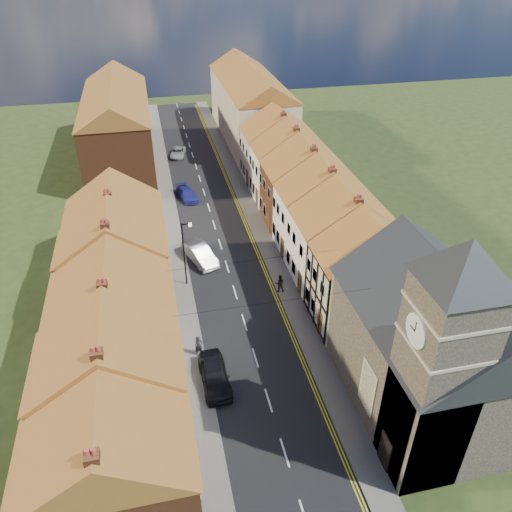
% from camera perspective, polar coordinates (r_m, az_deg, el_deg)
% --- Properties ---
extents(ground, '(160.00, 160.00, 0.00)m').
position_cam_1_polar(ground, '(30.64, 4.38, -24.47)').
color(ground, '#36451D').
rests_on(ground, ground).
extents(road, '(7.00, 90.00, 0.02)m').
position_cam_1_polar(road, '(52.63, -4.81, 3.58)').
color(road, black).
rests_on(road, ground).
extents(pavement_left, '(1.80, 90.00, 0.12)m').
position_cam_1_polar(pavement_left, '(52.32, -9.59, 3.08)').
color(pavement_left, slate).
rests_on(pavement_left, ground).
extents(pavement_right, '(1.80, 90.00, 0.12)m').
position_cam_1_polar(pavement_right, '(53.26, -0.12, 4.15)').
color(pavement_right, slate).
rests_on(pavement_right, ground).
extents(church, '(11.25, 14.25, 15.20)m').
position_cam_1_polar(church, '(31.27, 19.96, -8.99)').
color(church, '#383227').
rests_on(church, ground).
extents(cottage_r_tudor, '(8.30, 5.20, 9.00)m').
position_cam_1_polar(cottage_r_tudor, '(38.40, 12.66, -1.62)').
color(cottage_r_tudor, '#A99B8E').
rests_on(cottage_r_tudor, ground).
extents(cottage_r_white_near, '(8.30, 6.00, 9.00)m').
position_cam_1_polar(cottage_r_white_near, '(42.53, 9.84, 2.42)').
color(cottage_r_white_near, white).
rests_on(cottage_r_white_near, ground).
extents(cottage_r_cream_mid, '(8.30, 5.20, 9.00)m').
position_cam_1_polar(cottage_r_cream_mid, '(46.91, 7.49, 5.72)').
color(cottage_r_cream_mid, white).
rests_on(cottage_r_cream_mid, ground).
extents(cottage_r_pink, '(8.30, 6.00, 9.00)m').
position_cam_1_polar(cottage_r_pink, '(51.50, 5.53, 8.43)').
color(cottage_r_pink, brown).
rests_on(cottage_r_pink, ground).
extents(cottage_r_white_far, '(8.30, 5.20, 9.00)m').
position_cam_1_polar(cottage_r_white_far, '(56.22, 3.88, 10.69)').
color(cottage_r_white_far, white).
rests_on(cottage_r_white_far, ground).
extents(cottage_r_cream_far, '(8.30, 6.00, 9.00)m').
position_cam_1_polar(cottage_r_cream_far, '(61.06, 2.46, 12.58)').
color(cottage_r_cream_far, '#A99B8E').
rests_on(cottage_r_cream_far, ground).
extents(cottage_l_brick_near, '(8.30, 5.70, 8.80)m').
position_cam_1_polar(cottage_l_brick_near, '(26.57, -16.33, -22.74)').
color(cottage_l_brick_near, brown).
rests_on(cottage_l_brick_near, ground).
extents(cottage_l_cream, '(8.30, 6.30, 9.10)m').
position_cam_1_polar(cottage_l_cream, '(30.17, -16.14, -13.53)').
color(cottage_l_cream, '#A99B8E').
rests_on(cottage_l_cream, ground).
extents(cottage_l_white, '(8.30, 6.90, 8.80)m').
position_cam_1_polar(cottage_l_white, '(35.04, -15.91, -6.19)').
color(cottage_l_white, white).
rests_on(cottage_l_white, ground).
extents(cottage_l_brick_mid, '(8.30, 5.70, 9.10)m').
position_cam_1_polar(cottage_l_brick_mid, '(39.92, -15.81, -0.57)').
color(cottage_l_brick_mid, brown).
rests_on(cottage_l_brick_mid, ground).
extents(cottage_l_pink, '(8.30, 6.30, 8.80)m').
position_cam_1_polar(cottage_l_pink, '(44.98, -15.69, 3.26)').
color(cottage_l_pink, '#A99B8E').
rests_on(cottage_l_pink, ground).
extents(block_right_far, '(8.30, 24.20, 10.50)m').
position_cam_1_polar(block_right_far, '(74.95, -0.62, 17.18)').
color(block_right_far, '#A99B8E').
rests_on(block_right_far, ground).
extents(block_left_far, '(8.30, 24.20, 10.50)m').
position_cam_1_polar(block_left_far, '(68.76, -15.55, 14.54)').
color(block_left_far, brown).
rests_on(block_left_far, ground).
extents(lamppost, '(0.88, 0.15, 6.00)m').
position_cam_1_polar(lamppost, '(41.97, -8.15, 0.64)').
color(lamppost, black).
rests_on(lamppost, pavement_left).
extents(car_near, '(1.96, 4.63, 1.56)m').
position_cam_1_polar(car_near, '(34.59, -4.75, -13.43)').
color(car_near, black).
rests_on(car_near, ground).
extents(car_mid, '(3.19, 5.10, 1.59)m').
position_cam_1_polar(car_mid, '(46.48, -6.44, 0.26)').
color(car_mid, '#A8ABB0').
rests_on(car_mid, ground).
extents(car_far, '(2.57, 4.42, 1.20)m').
position_cam_1_polar(car_far, '(58.13, -7.90, 7.04)').
color(car_far, navy).
rests_on(car_far, ground).
extents(car_distant, '(2.65, 4.30, 1.11)m').
position_cam_1_polar(car_distant, '(70.32, -8.92, 11.62)').
color(car_distant, silver).
rests_on(car_distant, ground).
extents(pedestrian_left, '(0.70, 0.57, 1.65)m').
position_cam_1_polar(pedestrian_left, '(36.49, -6.57, -10.17)').
color(pedestrian_left, black).
rests_on(pedestrian_left, pavement_left).
extents(pedestrian_right, '(0.89, 0.74, 1.65)m').
position_cam_1_polar(pedestrian_right, '(42.16, 2.71, -3.12)').
color(pedestrian_right, '#2A2422').
rests_on(pedestrian_right, pavement_right).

